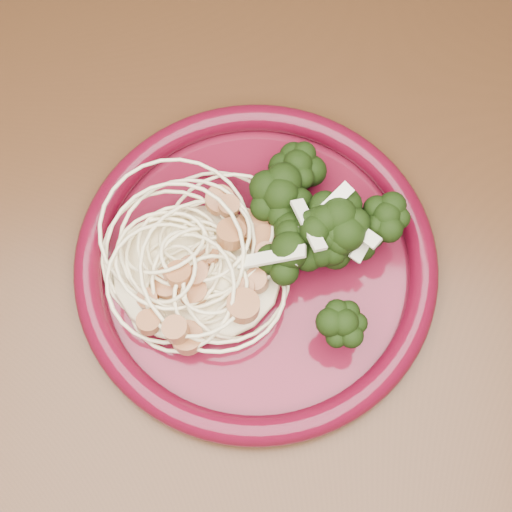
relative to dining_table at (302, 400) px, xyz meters
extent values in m
plane|color=brown|center=(0.00, 0.00, -0.65)|extent=(3.50, 3.50, 0.00)
cube|color=#472814|center=(0.00, 0.00, 0.08)|extent=(1.20, 0.80, 0.04)
cylinder|color=#530C1C|center=(-0.04, 0.07, 0.10)|extent=(0.30, 0.30, 0.01)
torus|color=#530617|center=(-0.04, 0.07, 0.11)|extent=(0.31, 0.31, 0.02)
ellipsoid|color=#F8E9B4|center=(-0.08, 0.06, 0.12)|extent=(0.14, 0.13, 0.03)
ellipsoid|color=black|center=(0.01, 0.09, 0.13)|extent=(0.12, 0.16, 0.05)
camera|label=1|loc=(-0.03, -0.11, 0.57)|focal=50.00mm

